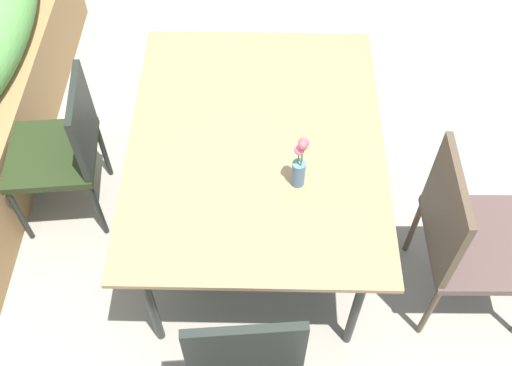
# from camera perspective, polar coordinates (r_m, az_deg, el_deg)

# --- Properties ---
(ground_plane) EXTENTS (12.00, 12.00, 0.00)m
(ground_plane) POSITION_cam_1_polar(r_m,az_deg,el_deg) (3.19, -1.71, -4.98)
(ground_plane) COLOR gray
(dining_table) EXTENTS (1.41, 1.10, 0.74)m
(dining_table) POSITION_cam_1_polar(r_m,az_deg,el_deg) (2.64, -0.00, 3.47)
(dining_table) COLOR #8C704C
(dining_table) RESTS_ON ground
(chair_far_side) EXTENTS (0.47, 0.47, 0.85)m
(chair_far_side) POSITION_cam_1_polar(r_m,az_deg,el_deg) (3.06, -17.72, 3.36)
(chair_far_side) COLOR #222E14
(chair_far_side) RESTS_ON ground
(chair_near_left) EXTENTS (0.49, 0.49, 0.92)m
(chair_near_left) POSITION_cam_1_polar(r_m,az_deg,el_deg) (2.75, 19.46, -4.58)
(chair_near_left) COLOR #503C38
(chair_near_left) RESTS_ON ground
(flower_vase) EXTENTS (0.06, 0.06, 0.27)m
(flower_vase) POSITION_cam_1_polar(r_m,az_deg,el_deg) (2.36, 4.19, 2.05)
(flower_vase) COLOR slate
(flower_vase) RESTS_ON dining_table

